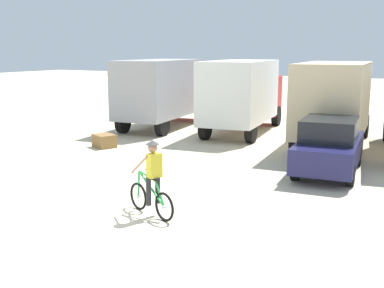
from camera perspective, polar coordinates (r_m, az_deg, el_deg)
ground_plane at (r=11.58m, az=-11.03°, el=-8.40°), size 120.00×120.00×0.00m
box_truck_grey_hauler at (r=23.89m, az=-3.41°, el=6.46°), size 3.10×6.97×3.35m
box_truck_white_box at (r=22.35m, az=6.10°, el=6.09°), size 3.18×6.99×3.35m
box_truck_tan_camper at (r=19.83m, az=16.63°, el=5.05°), size 2.99×6.94×3.35m
sedan_parked at (r=15.57m, az=16.04°, el=-0.20°), size 2.19×4.36×1.76m
cyclist_orange_shirt at (r=11.15m, az=-4.79°, el=-4.43°), size 1.64×0.75×1.82m
supply_crate at (r=19.41m, az=-10.41°, el=0.38°), size 1.07×0.99×0.52m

